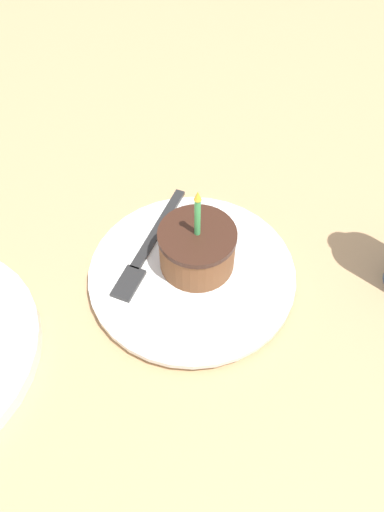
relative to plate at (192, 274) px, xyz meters
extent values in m
cube|color=tan|center=(-0.03, -0.03, -0.03)|extent=(2.40, 2.40, 0.04)
cylinder|color=white|center=(0.00, 0.00, 0.00)|extent=(0.23, 0.23, 0.02)
cylinder|color=white|center=(0.00, 0.00, 0.00)|extent=(0.24, 0.24, 0.01)
cylinder|color=brown|center=(-0.01, 0.01, 0.03)|extent=(0.09, 0.09, 0.05)
cylinder|color=#381E14|center=(-0.01, 0.01, 0.06)|extent=(0.09, 0.09, 0.01)
cylinder|color=#4CBF66|center=(-0.01, 0.01, 0.09)|extent=(0.01, 0.01, 0.05)
cone|color=yellow|center=(-0.01, 0.01, 0.12)|extent=(0.01, 0.01, 0.01)
cube|color=#262626|center=(-0.07, -0.02, 0.01)|extent=(0.12, 0.09, 0.00)
cube|color=#262626|center=(0.01, -0.07, 0.01)|extent=(0.05, 0.05, 0.00)
camera|label=1|loc=(0.34, -0.07, 0.48)|focal=35.00mm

